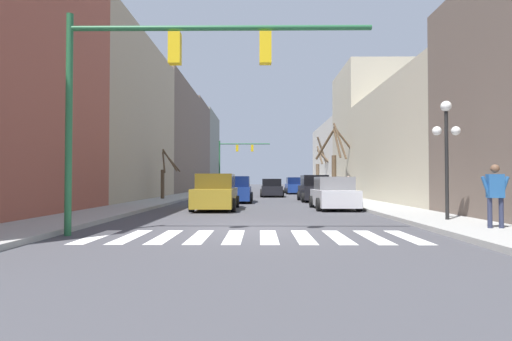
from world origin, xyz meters
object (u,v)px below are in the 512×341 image
Objects in this scene: street_tree_right_mid at (320,167)px; traffic_signal_far at (234,155)px; car_driving_away_lane at (216,193)px; pedestrian_crossing_street at (495,190)px; car_parked_right_near at (314,189)px; car_parked_left_near at (334,194)px; traffic_signal_near at (162,71)px; pedestrian_waiting_at_curb at (348,185)px; street_tree_left_far at (335,161)px; street_tree_right_near at (165,176)px; street_lamp_right_corner at (446,135)px; car_at_intersection at (271,188)px; car_driving_toward_lane at (237,190)px; car_parked_left_far at (295,186)px.

traffic_signal_far is at bearing 148.44° from street_tree_right_mid.
car_driving_away_lane is 2.73× the size of pedestrian_crossing_street.
car_parked_right_near is at bearing -76.09° from pedestrian_crossing_street.
car_driving_away_lane is 5.94m from car_parked_left_near.
car_parked_right_near is 7.52m from car_parked_left_near.
pedestrian_waiting_at_curb is (9.15, 18.79, -3.30)m from traffic_signal_near.
traffic_signal_near reaches higher than car_driving_away_lane.
pedestrian_crossing_street is 0.29× the size of street_tree_right_mid.
street_tree_right_near is (-13.10, -4.81, -1.31)m from street_tree_left_far.
street_lamp_right_corner is at bearing -89.88° from street_tree_left_far.
car_parked_left_near is at bearing -100.95° from street_tree_left_far.
traffic_signal_far is at bearing 119.00° from street_tree_left_far.
street_tree_right_near reaches higher than pedestrian_waiting_at_curb.
street_tree_right_mid reaches higher than car_at_intersection.
traffic_signal_far is 1.39× the size of car_parked_right_near.
pedestrian_waiting_at_curb is at bearing 110.38° from car_driving_toward_lane.
car_driving_toward_lane is 0.71× the size of street_tree_right_mid.
street_tree_right_near reaches higher than car_driving_toward_lane.
car_driving_toward_lane is (-7.85, 12.86, -2.20)m from street_lamp_right_corner.
pedestrian_waiting_at_curb is (2.78, 9.18, 0.34)m from car_parked_left_near.
traffic_signal_near is 39.99m from traffic_signal_far.
car_parked_right_near is at bearing -100.01° from street_tree_right_mid.
traffic_signal_far is at bearing -102.21° from pedestrian_waiting_at_curb.
pedestrian_waiting_at_curb is at bearing -85.51° from pedestrian_crossing_street.
street_tree_left_far reaches higher than car_parked_right_near.
traffic_signal_far is 1.62× the size of street_lamp_right_corner.
car_driving_away_lane is 26.12m from street_tree_right_mid.
car_at_intersection is at bearing 168.26° from car_driving_away_lane.
pedestrian_waiting_at_curb is 18.24m from pedestrian_crossing_street.
traffic_signal_near is at bearing 168.82° from car_parked_left_far.
street_lamp_right_corner is at bearing -166.55° from car_at_intersection.
traffic_signal_far is 1.38× the size of car_at_intersection.
traffic_signal_near is 5.07× the size of pedestrian_waiting_at_curb.
car_parked_right_near is 1.31× the size of street_tree_right_near.
car_at_intersection is 0.76× the size of street_tree_right_mid.
pedestrian_waiting_at_curb is 15.15m from street_tree_right_mid.
street_lamp_right_corner is 2.48× the size of pedestrian_waiting_at_curb.
street_lamp_right_corner is 0.65× the size of street_tree_right_mid.
car_parked_right_near is at bearing -5.91° from pedestrian_waiting_at_curb.
car_parked_left_far is (0.02, 22.70, 0.05)m from car_parked_left_near.
traffic_signal_far is 11.11m from car_parked_left_far.
street_lamp_right_corner is at bearing 52.93° from car_driving_away_lane.
car_at_intersection is at bearing 9.95° from car_parked_left_near.
traffic_signal_far is 4.02× the size of pedestrian_waiting_at_curb.
traffic_signal_far is at bearing 90.96° from traffic_signal_near.
car_at_intersection is 15.59m from car_parked_left_near.
car_parked_right_near reaches higher than car_at_intersection.
car_at_intersection is at bearing 159.71° from car_parked_left_far.
car_driving_toward_lane is (-2.58, -9.17, 0.06)m from car_at_intersection.
car_parked_left_far is at bearing -20.29° from car_at_intersection.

